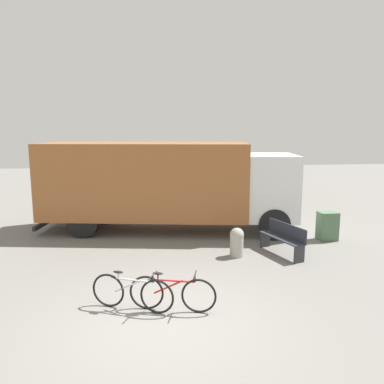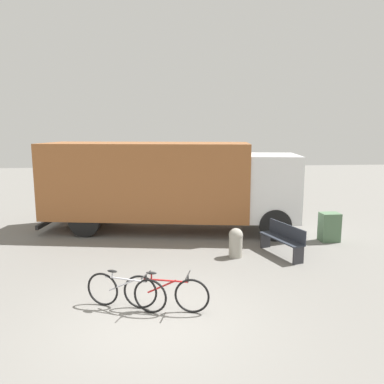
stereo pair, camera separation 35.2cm
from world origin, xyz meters
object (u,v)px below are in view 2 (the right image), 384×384
Objects in this scene: delivery_truck at (167,182)px; bicycle_middle at (166,293)px; bicycle_near at (126,291)px; utility_box at (329,227)px; park_bench at (283,238)px; bollard_near_bench at (236,242)px.

delivery_truck is 5.34× the size of bicycle_middle.
bicycle_near is 7.51m from utility_box.
utility_box is at bearing -10.19° from delivery_truck.
utility_box is (1.97, 1.21, -0.04)m from park_bench.
bicycle_middle is 3.70m from bollard_near_bench.
bicycle_middle is at bearing 13.07° from bicycle_near.
bicycle_middle is 2.05× the size of bollard_near_bench.
bollard_near_bench is 0.90× the size of utility_box.
utility_box reaches higher than bicycle_near.
delivery_truck is 6.32m from bicycle_middle.
park_bench is at bearing 0.88° from bollard_near_bench.
delivery_truck reaches higher than bollard_near_bench.
bicycle_near is 1.96× the size of bollard_near_bench.
bicycle_middle is at bearing -124.31° from bollard_near_bench.
bicycle_near is (-4.29, -2.93, -0.13)m from park_bench.
bicycle_middle is at bearing 113.73° from park_bench.
park_bench is at bearing 57.30° from bicycle_near.
bollard_near_bench is (2.08, 3.05, 0.07)m from bicycle_middle.
park_bench is 1.40m from bollard_near_bench.
park_bench is 4.65m from bicycle_middle.
bicycle_middle is 1.84× the size of utility_box.
bollard_near_bench is (-1.40, -0.02, -0.06)m from park_bench.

